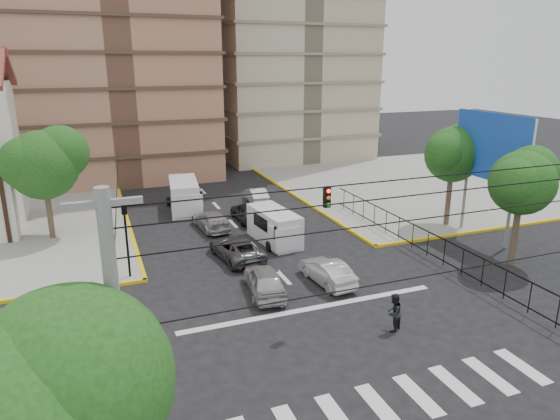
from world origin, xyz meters
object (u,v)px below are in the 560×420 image
van_right_lane (276,228)px  pedestrian_crosswalk (394,312)px  van_left_lane (185,197)px  car_white_front_right (327,272)px  traffic_light_nw (125,224)px  car_silver_front_left (265,280)px

van_right_lane → pedestrian_crosswalk: 12.08m
van_right_lane → pedestrian_crosswalk: size_ratio=2.83×
van_left_lane → car_white_front_right: 16.54m
traffic_light_nw → pedestrian_crosswalk: 14.27m
pedestrian_crosswalk → car_silver_front_left: bearing=-85.3°
traffic_light_nw → van_left_lane: traffic_light_nw is taller
car_white_front_right → pedestrian_crosswalk: size_ratio=2.28×
car_silver_front_left → car_white_front_right: car_silver_front_left is taller
traffic_light_nw → car_silver_front_left: (6.21, -4.25, -2.40)m
traffic_light_nw → car_silver_front_left: bearing=-34.4°
traffic_light_nw → pedestrian_crosswalk: bearing=-43.4°
traffic_light_nw → car_white_front_right: size_ratio=1.12×
traffic_light_nw → van_left_lane: (5.18, 11.60, -1.95)m
car_silver_front_left → traffic_light_nw: bearing=-26.8°
van_right_lane → pedestrian_crosswalk: bearing=-91.7°
car_white_front_right → pedestrian_crosswalk: bearing=90.4°
traffic_light_nw → car_silver_front_left: 7.90m
car_silver_front_left → pedestrian_crosswalk: (4.02, -5.44, 0.15)m
car_white_front_right → pedestrian_crosswalk: (0.54, -5.39, 0.21)m
van_right_lane → car_silver_front_left: size_ratio=1.17×
van_left_lane → van_right_lane: bearing=-58.7°
traffic_light_nw → car_white_front_right: (9.69, -4.30, -2.46)m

